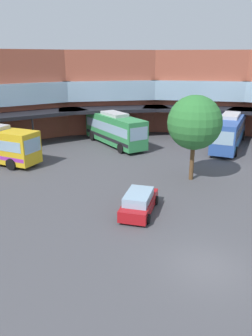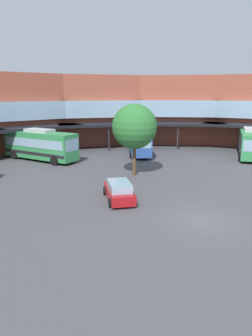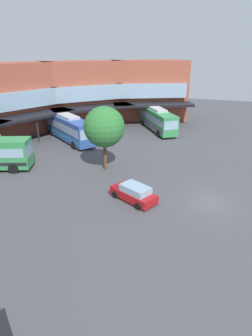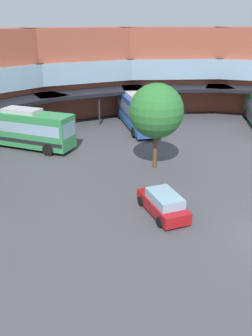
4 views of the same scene
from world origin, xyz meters
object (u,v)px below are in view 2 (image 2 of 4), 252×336
object	(u,v)px
bus_2	(40,145)
parked_car	(119,191)
bus_0	(138,139)
bus_1	(250,142)
plaza_tree	(134,127)

from	to	relation	value
bus_2	parked_car	distance (m)	18.14
parked_car	bus_2	bearing A→B (deg)	22.15
bus_2	parked_car	bearing A→B (deg)	-25.09
bus_0	bus_1	distance (m)	14.87
bus_1	plaza_tree	bearing A→B (deg)	-39.53
parked_car	bus_0	bearing A→B (deg)	-17.72
bus_1	parked_car	distance (m)	24.56
bus_1	bus_2	world-z (taller)	bus_2
bus_1	parked_car	xyz separation A→B (m)	(-24.24, -3.78, -1.14)
bus_0	plaza_tree	world-z (taller)	plaza_tree
bus_0	parked_car	world-z (taller)	bus_0
bus_1	parked_car	size ratio (longest dim) A/B	2.25
bus_1	bus_2	distance (m)	27.03
parked_car	plaza_tree	bearing A→B (deg)	-21.43
bus_2	parked_car	world-z (taller)	bus_2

